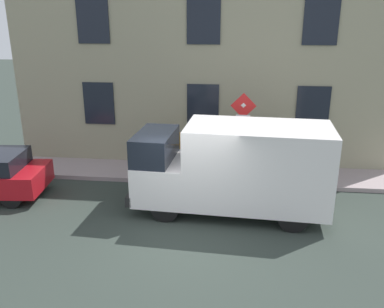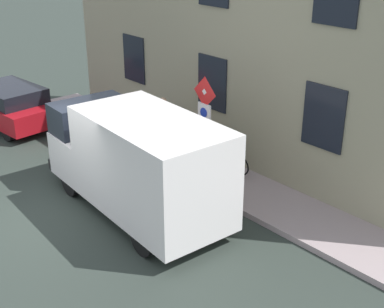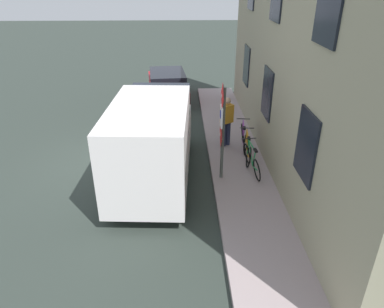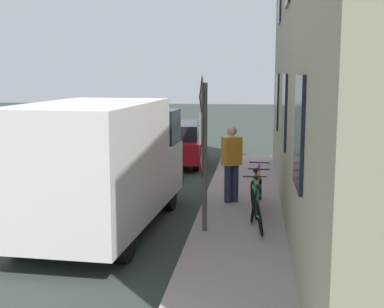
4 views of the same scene
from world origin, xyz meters
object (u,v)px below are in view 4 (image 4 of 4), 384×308
Objects in this scene: parked_hatchback at (174,142)px; bicycle_purple at (257,189)px; delivery_van at (103,163)px; bicycle_orange at (257,198)px; pedestrian at (232,161)px; bicycle_green at (256,208)px; sign_post_stacked at (202,138)px.

parked_hatchback is 6.45m from bicycle_purple.
delivery_van is 3.17× the size of bicycle_orange.
pedestrian reaches higher than parked_hatchback.
delivery_van is at bearing 87.00° from bicycle_green.
bicycle_green is (2.74, -7.48, -0.22)m from parked_hatchback.
bicycle_green is 1.00× the size of pedestrian.
delivery_van is 1.31× the size of parked_hatchback.
pedestrian is at bearing -163.97° from parked_hatchback.
bicycle_orange is at bearing -162.87° from parked_hatchback.
bicycle_purple is at bearing -5.55° from bicycle_green.
parked_hatchback is at bearing 14.63° from bicycle_green.
bicycle_purple is (0.00, 0.82, 0.00)m from bicycle_orange.
pedestrian is (-0.56, 0.23, 0.56)m from bicycle_purple.
sign_post_stacked is at bearing 143.59° from bicycle_orange.
pedestrian is (-0.56, 1.88, 0.56)m from bicycle_green.
bicycle_purple is at bearing -55.34° from delivery_van.
parked_hatchback is at bearing 102.60° from sign_post_stacked.
bicycle_orange is at bearing -3.07° from pedestrian.
parked_hatchback is 2.42× the size of bicycle_orange.
sign_post_stacked is 1.59× the size of pedestrian.
sign_post_stacked is at bearing -172.67° from parked_hatchback.
bicycle_purple is at bearing 63.08° from sign_post_stacked.
sign_post_stacked reaches higher than pedestrian.
sign_post_stacked is at bearing 102.41° from bicycle_green.
bicycle_orange is at bearing -68.62° from delivery_van.
bicycle_green and bicycle_orange have the same top height.
sign_post_stacked is 0.50× the size of delivery_van.
sign_post_stacked is at bearing 159.32° from bicycle_purple.
delivery_van is at bearing 127.64° from bicycle_purple.
bicycle_purple is at bearing 36.36° from pedestrian.
bicycle_purple is (2.75, -5.84, -0.22)m from parked_hatchback.
sign_post_stacked is at bearing -42.28° from pedestrian.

